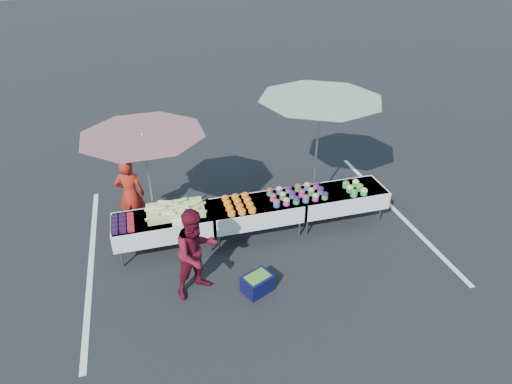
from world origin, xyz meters
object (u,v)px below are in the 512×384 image
object	(u,v)px
table_center	(256,210)
vendor	(130,194)
umbrella_left	(144,144)
umbrella_right	(320,109)
table_right	(340,197)
table_left	(163,225)
customer	(196,253)
storage_bin	(257,283)

from	to	relation	value
table_center	vendor	bearing A→B (deg)	157.70
umbrella_left	umbrella_right	bearing A→B (deg)	3.98
table_center	umbrella_left	bearing A→B (deg)	168.34
table_center	umbrella_right	size ratio (longest dim) A/B	0.68
table_right	umbrella_left	distance (m)	4.04
table_right	umbrella_right	size ratio (longest dim) A/B	0.68
umbrella_left	table_left	bearing A→B (deg)	-70.90
table_center	customer	xyz separation A→B (m)	(-1.36, -1.26, 0.23)
table_left	storage_bin	xyz separation A→B (m)	(1.39, -1.56, -0.42)
table_right	umbrella_right	world-z (taller)	umbrella_right
table_right	storage_bin	size ratio (longest dim) A/B	3.13
table_left	customer	xyz separation A→B (m)	(0.44, -1.26, 0.23)
umbrella_right	storage_bin	size ratio (longest dim) A/B	4.60
customer	table_center	bearing A→B (deg)	19.13
vendor	customer	distance (m)	2.43
table_left	customer	size ratio (longest dim) A/B	1.15
table_center	umbrella_right	xyz separation A→B (m)	(1.48, 0.64, 1.71)
table_left	table_right	xyz separation A→B (m)	(3.60, 0.00, 0.00)
table_left	umbrella_left	size ratio (longest dim) A/B	0.63
table_left	customer	world-z (taller)	customer
umbrella_left	table_center	bearing A→B (deg)	-11.66
storage_bin	table_left	bearing A→B (deg)	107.82
table_right	vendor	world-z (taller)	vendor
table_center	umbrella_right	bearing A→B (deg)	23.31
table_right	storage_bin	xyz separation A→B (m)	(-2.21, -1.56, -0.42)
table_left	table_right	size ratio (longest dim) A/B	1.00
table_left	vendor	size ratio (longest dim) A/B	1.20
vendor	customer	xyz separation A→B (m)	(0.99, -2.23, 0.04)
umbrella_left	storage_bin	world-z (taller)	umbrella_left
vendor	storage_bin	bearing A→B (deg)	140.49
table_left	vendor	xyz separation A→B (m)	(-0.55, 0.96, 0.19)
table_right	umbrella_left	bearing A→B (deg)	173.89
table_left	umbrella_right	size ratio (longest dim) A/B	0.68
table_right	umbrella_left	xyz separation A→B (m)	(-3.74, 0.40, 1.49)
customer	umbrella_left	xyz separation A→B (m)	(-0.58, 1.66, 1.26)
storage_bin	umbrella_left	bearing A→B (deg)	104.06
vendor	umbrella_left	xyz separation A→B (m)	(0.41, -0.56, 1.30)
table_left	customer	bearing A→B (deg)	-70.80
table_right	table_left	bearing A→B (deg)	180.00
umbrella_left	customer	bearing A→B (deg)	-70.82
umbrella_left	umbrella_right	size ratio (longest dim) A/B	1.09
table_center	storage_bin	bearing A→B (deg)	-104.79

